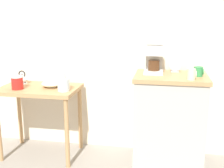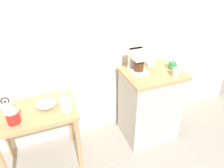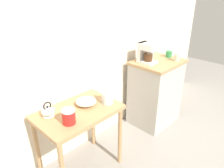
{
  "view_description": "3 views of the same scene",
  "coord_description": "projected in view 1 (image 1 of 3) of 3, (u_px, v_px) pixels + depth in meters",
  "views": [
    {
      "loc": [
        0.64,
        -2.7,
        1.48
      ],
      "look_at": [
        0.15,
        -0.03,
        0.84
      ],
      "focal_mm": 46.9,
      "sensor_mm": 36.0,
      "label": 1
    },
    {
      "loc": [
        -0.51,
        -1.77,
        2.07
      ],
      "look_at": [
        0.16,
        -0.05,
        0.94
      ],
      "focal_mm": 33.89,
      "sensor_mm": 36.0,
      "label": 2
    },
    {
      "loc": [
        -1.67,
        -1.42,
        1.85
      ],
      "look_at": [
        -0.18,
        0.03,
        0.89
      ],
      "focal_mm": 34.5,
      "sensor_mm": 36.0,
      "label": 3
    }
  ],
  "objects": [
    {
      "name": "back_wall",
      "position": [
        115.0,
        23.0,
        3.1
      ],
      "size": [
        4.4,
        0.1,
        2.8
      ],
      "primitive_type": "cube",
      "color": "beige",
      "rests_on": "ground_plane"
    },
    {
      "name": "mug_tall_green",
      "position": [
        198.0,
        72.0,
        2.68
      ],
      "size": [
        0.09,
        0.08,
        0.09
      ],
      "color": "#338C4C",
      "rests_on": "kitchen_counter"
    },
    {
      "name": "glass_carafe_vase",
      "position": [
        63.0,
        84.0,
        2.86
      ],
      "size": [
        0.12,
        0.12,
        0.19
      ],
      "color": "silver",
      "rests_on": "wooden_table"
    },
    {
      "name": "wooden_table",
      "position": [
        40.0,
        98.0,
        3.05
      ],
      "size": [
        0.81,
        0.53,
        0.75
      ],
      "color": "tan",
      "rests_on": "ground_plane"
    },
    {
      "name": "coffee_maker",
      "position": [
        154.0,
        58.0,
        2.81
      ],
      "size": [
        0.18,
        0.22,
        0.26
      ],
      "color": "white",
      "rests_on": "kitchen_counter"
    },
    {
      "name": "bowl_stoneware",
      "position": [
        52.0,
        84.0,
        3.03
      ],
      "size": [
        0.21,
        0.21,
        0.07
      ],
      "color": "beige",
      "rests_on": "wooden_table"
    },
    {
      "name": "table_clock",
      "position": [
        175.0,
        67.0,
        2.87
      ],
      "size": [
        0.11,
        0.05,
        0.12
      ],
      "color": "#B2B5BA",
      "rests_on": "kitchen_counter"
    },
    {
      "name": "kitchen_counter",
      "position": [
        169.0,
        122.0,
        2.85
      ],
      "size": [
        0.67,
        0.54,
        0.93
      ],
      "color": "#BCB7AD",
      "rests_on": "ground_plane"
    },
    {
      "name": "ground_plane",
      "position": [
        99.0,
        161.0,
        3.04
      ],
      "size": [
        8.0,
        8.0,
        0.0
      ],
      "primitive_type": "plane",
      "color": "gray"
    },
    {
      "name": "canister_enamel",
      "position": [
        17.0,
        83.0,
        2.94
      ],
      "size": [
        0.12,
        0.12,
        0.14
      ],
      "color": "red",
      "rests_on": "wooden_table"
    },
    {
      "name": "teakettle",
      "position": [
        22.0,
        79.0,
        3.17
      ],
      "size": [
        0.15,
        0.12,
        0.15
      ],
      "color": "white",
      "rests_on": "wooden_table"
    },
    {
      "name": "mug_small_cream",
      "position": [
        192.0,
        74.0,
        2.53
      ],
      "size": [
        0.08,
        0.07,
        0.1
      ],
      "color": "beige",
      "rests_on": "kitchen_counter"
    }
  ]
}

